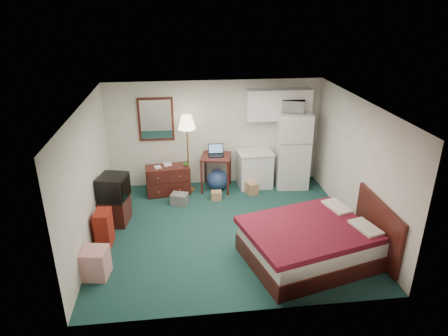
{
  "coord_description": "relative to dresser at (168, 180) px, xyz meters",
  "views": [
    {
      "loc": [
        -0.86,
        -6.69,
        4.16
      ],
      "look_at": [
        -0.03,
        0.24,
        1.21
      ],
      "focal_mm": 32.0,
      "sensor_mm": 36.0,
      "label": 1
    }
  ],
  "objects": [
    {
      "name": "upper_cabinets",
      "position": [
        2.59,
        0.33,
        1.61
      ],
      "size": [
        1.5,
        0.35,
        0.7
      ],
      "primitive_type": null,
      "color": "white",
      "rests_on": "walls"
    },
    {
      "name": "desk",
      "position": [
        1.12,
        0.11,
        0.08
      ],
      "size": [
        0.79,
        0.79,
        0.84
      ],
      "primitive_type": null,
      "rotation": [
        0.0,
        0.0,
        -0.21
      ],
      "color": "#370D0B",
      "rests_on": "floor"
    },
    {
      "name": "mug",
      "position": [
        0.42,
        -0.01,
        0.39
      ],
      "size": [
        0.14,
        0.12,
        0.11
      ],
      "primitive_type": "imported",
      "rotation": [
        0.0,
        0.0,
        0.42
      ],
      "color": "#3C782D",
      "rests_on": "dresser"
    },
    {
      "name": "microwave",
      "position": [
        2.9,
        0.18,
        1.64
      ],
      "size": [
        0.56,
        0.41,
        0.34
      ],
      "primitive_type": "imported",
      "rotation": [
        0.0,
        0.0,
        -0.27
      ],
      "color": "silver",
      "rests_on": "fridge"
    },
    {
      "name": "laptop",
      "position": [
        1.13,
        0.11,
        0.62
      ],
      "size": [
        0.36,
        0.3,
        0.24
      ],
      "primitive_type": null,
      "rotation": [
        0.0,
        0.0,
        -0.03
      ],
      "color": "black",
      "rests_on": "desk"
    },
    {
      "name": "retail_box",
      "position": [
        -1.14,
        -2.91,
        -0.09
      ],
      "size": [
        0.45,
        0.45,
        0.5
      ],
      "primitive_type": null,
      "rotation": [
        0.0,
        0.0,
        -0.15
      ],
      "color": "silver",
      "rests_on": "floor"
    },
    {
      "name": "dresser",
      "position": [
        0.0,
        0.0,
        0.0
      ],
      "size": [
        1.03,
        0.55,
        0.67
      ],
      "primitive_type": null,
      "rotation": [
        0.0,
        0.0,
        0.11
      ],
      "color": "#370D0B",
      "rests_on": "floor"
    },
    {
      "name": "book_b",
      "position": [
        -0.08,
        0.08,
        0.46
      ],
      "size": [
        0.18,
        0.05,
        0.24
      ],
      "primitive_type": "imported",
      "rotation": [
        0.0,
        0.0,
        0.14
      ],
      "color": "#B27953",
      "rests_on": "dresser"
    },
    {
      "name": "bed",
      "position": [
        2.41,
        -2.89,
        -0.01
      ],
      "size": [
        2.38,
        2.07,
        0.65
      ],
      "primitive_type": null,
      "rotation": [
        0.0,
        0.0,
        0.26
      ],
      "color": "#5D0B10",
      "rests_on": "floor"
    },
    {
      "name": "file_bin",
      "position": [
        0.24,
        -0.57,
        -0.21
      ],
      "size": [
        0.42,
        0.36,
        0.25
      ],
      "primitive_type": null,
      "rotation": [
        0.0,
        0.0,
        -0.33
      ],
      "color": "slate",
      "rests_on": "floor"
    },
    {
      "name": "mirror",
      "position": [
        -0.21,
        0.48,
        1.31
      ],
      "size": [
        0.8,
        0.06,
        1.0
      ],
      "primitive_type": null,
      "color": "white",
      "rests_on": "walls"
    },
    {
      "name": "walls",
      "position": [
        1.14,
        -1.74,
        0.91
      ],
      "size": [
        5.01,
        4.51,
        2.5
      ],
      "color": "beige",
      "rests_on": "floor"
    },
    {
      "name": "ceiling",
      "position": [
        1.14,
        -1.74,
        2.16
      ],
      "size": [
        5.0,
        4.5,
        0.01
      ],
      "primitive_type": "cube",
      "color": "beige",
      "rests_on": "walls"
    },
    {
      "name": "crt_tv",
      "position": [
        -1.03,
        -1.21,
        0.45
      ],
      "size": [
        0.64,
        0.67,
        0.48
      ],
      "primitive_type": null,
      "rotation": [
        0.0,
        0.0,
        -0.24
      ],
      "color": "black",
      "rests_on": "tv_stand"
    },
    {
      "name": "kitchen_counter",
      "position": [
        2.05,
        0.17,
        0.09
      ],
      "size": [
        0.81,
        0.64,
        0.84
      ],
      "primitive_type": null,
      "rotation": [
        0.0,
        0.0,
        0.07
      ],
      "color": "white",
      "rests_on": "floor"
    },
    {
      "name": "book_a",
      "position": [
        -0.28,
        -0.05,
        0.43
      ],
      "size": [
        0.14,
        0.05,
        0.2
      ],
      "primitive_type": "imported",
      "rotation": [
        0.0,
        0.0,
        0.25
      ],
      "color": "#B27953",
      "rests_on": "dresser"
    },
    {
      "name": "exercise_ball",
      "position": [
        1.15,
        0.07,
        -0.08
      ],
      "size": [
        0.63,
        0.63,
        0.5
      ],
      "primitive_type": "sphere",
      "rotation": [
        0.0,
        0.0,
        -0.32
      ],
      "color": "navy",
      "rests_on": "floor"
    },
    {
      "name": "headboard",
      "position": [
        3.6,
        -2.89,
        0.21
      ],
      "size": [
        0.06,
        1.56,
        1.0
      ],
      "primitive_type": null,
      "color": "#370D0B",
      "rests_on": "walls"
    },
    {
      "name": "tv_stand",
      "position": [
        -1.06,
        -1.18,
        -0.06
      ],
      "size": [
        0.63,
        0.67,
        0.54
      ],
      "primitive_type": null,
      "rotation": [
        0.0,
        0.0,
        -0.15
      ],
      "color": "#370D0B",
      "rests_on": "floor"
    },
    {
      "name": "cardboard_box_b",
      "position": [
        1.92,
        -0.24,
        -0.2
      ],
      "size": [
        0.3,
        0.33,
        0.27
      ],
      "primitive_type": null,
      "rotation": [
        0.0,
        0.0,
        0.32
      ],
      "color": "#B27953",
      "rests_on": "floor"
    },
    {
      "name": "floor_lamp",
      "position": [
        0.48,
        0.12,
        0.57
      ],
      "size": [
        0.44,
        0.44,
        1.82
      ],
      "primitive_type": null,
      "rotation": [
        0.0,
        0.0,
        -0.14
      ],
      "color": "#CB8532",
      "rests_on": "floor"
    },
    {
      "name": "floor",
      "position": [
        1.14,
        -1.74,
        -0.34
      ],
      "size": [
        5.0,
        4.5,
        0.01
      ],
      "primitive_type": "cube",
      "color": "#0E2F2B",
      "rests_on": "ground"
    },
    {
      "name": "fridge",
      "position": [
        2.93,
        0.14,
        0.57
      ],
      "size": [
        0.8,
        0.8,
        1.81
      ],
      "primitive_type": null,
      "rotation": [
        0.0,
        0.0,
        -0.08
      ],
      "color": "silver",
      "rests_on": "floor"
    },
    {
      "name": "suitcase",
      "position": [
        -1.14,
        -1.97,
        -0.0
      ],
      "size": [
        0.29,
        0.43,
        0.67
      ],
      "primitive_type": null,
      "rotation": [
        0.0,
        0.0,
        -0.07
      ],
      "color": "maroon",
      "rests_on": "floor"
    },
    {
      "name": "cardboard_box_a",
      "position": [
        1.07,
        -0.44,
        -0.24
      ],
      "size": [
        0.24,
        0.21,
        0.19
      ],
      "primitive_type": null,
      "rotation": [
        0.0,
        0.0,
        -0.05
      ],
      "color": "#B27953",
      "rests_on": "floor"
    }
  ]
}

